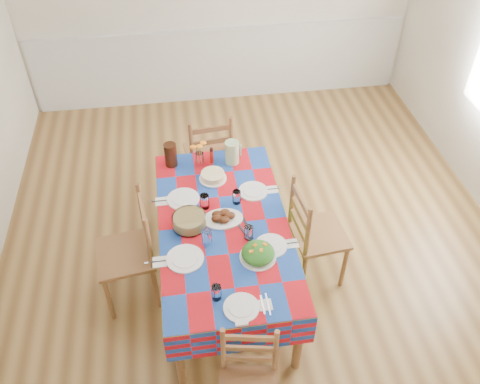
% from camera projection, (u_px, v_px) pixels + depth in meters
% --- Properties ---
extents(room, '(4.58, 5.08, 2.78)m').
position_uv_depth(room, '(258.00, 115.00, 3.72)').
color(room, brown).
rests_on(room, ground).
extents(wainscot, '(4.41, 0.06, 0.92)m').
position_uv_depth(wainscot, '(220.00, 62.00, 6.12)').
color(wainscot, silver).
rests_on(wainscot, room).
extents(dining_table, '(0.97, 1.81, 0.70)m').
position_uv_depth(dining_table, '(224.00, 231.00, 3.85)').
color(dining_table, brown).
rests_on(dining_table, room).
extents(setting_near_head, '(0.38, 0.25, 0.11)m').
position_uv_depth(setting_near_head, '(233.00, 302.00, 3.24)').
color(setting_near_head, white).
rests_on(setting_near_head, dining_table).
extents(setting_left_near, '(0.48, 0.29, 0.13)m').
position_uv_depth(setting_left_near, '(192.00, 251.00, 3.56)').
color(setting_left_near, white).
rests_on(setting_left_near, dining_table).
extents(setting_left_far, '(0.47, 0.28, 0.12)m').
position_uv_depth(setting_left_far, '(190.00, 200.00, 3.95)').
color(setting_left_far, white).
rests_on(setting_left_far, dining_table).
extents(setting_right_near, '(0.44, 0.25, 0.11)m').
position_uv_depth(setting_right_near, '(264.00, 241.00, 3.63)').
color(setting_right_near, white).
rests_on(setting_right_near, dining_table).
extents(setting_right_far, '(0.44, 0.26, 0.11)m').
position_uv_depth(setting_right_far, '(248.00, 193.00, 4.01)').
color(setting_right_far, white).
rests_on(setting_right_far, dining_table).
extents(meat_platter, '(0.31, 0.22, 0.06)m').
position_uv_depth(meat_platter, '(223.00, 217.00, 3.81)').
color(meat_platter, white).
rests_on(meat_platter, dining_table).
extents(salad_platter, '(0.26, 0.26, 0.11)m').
position_uv_depth(salad_platter, '(258.00, 253.00, 3.52)').
color(salad_platter, white).
rests_on(salad_platter, dining_table).
extents(pasta_bowl, '(0.25, 0.25, 0.09)m').
position_uv_depth(pasta_bowl, '(189.00, 221.00, 3.75)').
color(pasta_bowl, white).
rests_on(pasta_bowl, dining_table).
extents(cake, '(0.23, 0.23, 0.06)m').
position_uv_depth(cake, '(213.00, 176.00, 4.16)').
color(cake, white).
rests_on(cake, dining_table).
extents(serving_utensils, '(0.12, 0.27, 0.01)m').
position_uv_depth(serving_utensils, '(244.00, 228.00, 3.76)').
color(serving_utensils, black).
rests_on(serving_utensils, dining_table).
extents(flower_vase, '(0.14, 0.12, 0.23)m').
position_uv_depth(flower_vase, '(200.00, 156.00, 4.26)').
color(flower_vase, white).
rests_on(flower_vase, dining_table).
extents(hot_sauce, '(0.04, 0.04, 0.15)m').
position_uv_depth(hot_sauce, '(212.00, 155.00, 4.29)').
color(hot_sauce, '#B21A0E').
rests_on(hot_sauce, dining_table).
extents(green_pitcher, '(0.12, 0.12, 0.21)m').
position_uv_depth(green_pitcher, '(232.00, 152.00, 4.28)').
color(green_pitcher, '#A3C38A').
rests_on(green_pitcher, dining_table).
extents(tea_pitcher, '(0.10, 0.10, 0.21)m').
position_uv_depth(tea_pitcher, '(171.00, 155.00, 4.25)').
color(tea_pitcher, black).
rests_on(tea_pitcher, dining_table).
extents(name_card, '(0.08, 0.03, 0.02)m').
position_uv_depth(name_card, '(242.00, 324.00, 3.14)').
color(name_card, white).
rests_on(name_card, dining_table).
extents(chair_far, '(0.46, 0.45, 0.96)m').
position_uv_depth(chair_far, '(209.00, 156.00, 4.78)').
color(chair_far, brown).
rests_on(chair_far, room).
extents(chair_left, '(0.47, 0.49, 1.00)m').
position_uv_depth(chair_left, '(131.00, 253.00, 3.86)').
color(chair_left, brown).
rests_on(chair_left, room).
extents(chair_right, '(0.45, 0.46, 0.97)m').
position_uv_depth(chair_right, '(314.00, 235.00, 4.02)').
color(chair_right, brown).
rests_on(chair_right, room).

